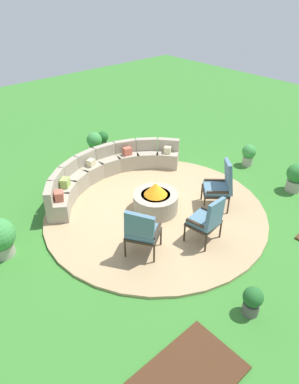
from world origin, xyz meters
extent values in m
plane|color=#387A2D|center=(0.00, 0.00, 0.00)|extent=(24.00, 24.00, 0.00)
cylinder|color=tan|center=(0.00, 0.00, 0.03)|extent=(4.93, 4.93, 0.06)
cube|color=#472B19|center=(-2.22, -3.07, 0.02)|extent=(1.45, 1.01, 0.04)
cylinder|color=#9E937F|center=(0.00, 0.00, 0.27)|extent=(1.00, 1.00, 0.43)
cylinder|color=black|center=(0.00, 0.00, 0.46)|extent=(0.65, 0.65, 0.06)
cone|color=orange|center=(0.00, 0.00, 0.63)|extent=(0.52, 0.52, 0.28)
cube|color=#9E937F|center=(1.66, 1.31, 0.27)|extent=(0.70, 0.72, 0.42)
cube|color=#9E937F|center=(1.77, 1.40, 0.64)|extent=(0.48, 0.54, 0.32)
cube|color=#9E937F|center=(1.26, 1.70, 0.27)|extent=(0.72, 0.70, 0.42)
cube|color=#9E937F|center=(1.35, 1.81, 0.64)|extent=(0.55, 0.47, 0.32)
cube|color=#9E937F|center=(0.77, 1.97, 0.27)|extent=(0.69, 0.63, 0.42)
cube|color=#9E937F|center=(0.83, 2.10, 0.64)|extent=(0.59, 0.36, 0.32)
cube|color=#9E937F|center=(0.24, 2.10, 0.27)|extent=(0.61, 0.51, 0.42)
cube|color=#9E937F|center=(0.25, 2.24, 0.64)|extent=(0.58, 0.22, 0.32)
cube|color=#9E937F|center=(-0.32, 2.09, 0.27)|extent=(0.63, 0.53, 0.42)
cube|color=#9E937F|center=(-0.34, 2.23, 0.64)|extent=(0.58, 0.24, 0.32)
cube|color=#9E937F|center=(-0.85, 1.94, 0.27)|extent=(0.70, 0.64, 0.42)
cube|color=#9E937F|center=(-0.91, 2.07, 0.64)|extent=(0.58, 0.37, 0.32)
cube|color=#9E937F|center=(-1.32, 1.65, 0.27)|extent=(0.72, 0.71, 0.42)
cube|color=#9E937F|center=(-1.41, 1.76, 0.64)|extent=(0.54, 0.48, 0.32)
cube|color=#9E937F|center=(-1.71, 1.25, 0.27)|extent=(0.70, 0.72, 0.42)
cube|color=#9E937F|center=(-1.82, 1.33, 0.64)|extent=(0.46, 0.55, 0.32)
cube|color=#93B756|center=(-1.29, 1.61, 0.58)|extent=(0.27, 0.26, 0.20)
cube|color=#BC5B47|center=(-1.67, 1.22, 0.58)|extent=(0.25, 0.27, 0.21)
cube|color=beige|center=(1.62, 1.28, 0.57)|extent=(0.22, 0.23, 0.18)
cube|color=beige|center=(-0.31, 2.04, 0.57)|extent=(0.21, 0.20, 0.17)
cube|color=#BC5B47|center=(0.76, 1.92, 0.58)|extent=(0.23, 0.21, 0.20)
cylinder|color=#2D2319|center=(-1.01, -0.45, 0.25)|extent=(0.04, 0.04, 0.38)
cylinder|color=#2D2319|center=(-0.71, -0.92, 0.25)|extent=(0.04, 0.04, 0.38)
cylinder|color=#2D2319|center=(-1.43, -0.71, 0.25)|extent=(0.04, 0.04, 0.38)
cylinder|color=#2D2319|center=(-1.14, -1.19, 0.25)|extent=(0.04, 0.04, 0.38)
cube|color=#2D2319|center=(-1.07, -0.82, 0.47)|extent=(0.77, 0.79, 0.05)
cube|color=slate|center=(-1.07, -0.82, 0.54)|extent=(0.71, 0.73, 0.09)
cube|color=slate|center=(-1.27, -0.94, 0.80)|extent=(0.40, 0.58, 0.66)
cube|color=#2D2319|center=(-1.22, -0.59, 0.60)|extent=(0.41, 0.29, 0.04)
cube|color=#2D2319|center=(-0.93, -1.05, 0.60)|extent=(0.41, 0.29, 0.04)
cylinder|color=#2D2319|center=(-0.28, -1.14, 0.25)|extent=(0.04, 0.04, 0.38)
cylinder|color=#2D2319|center=(0.26, -1.07, 0.25)|extent=(0.04, 0.04, 0.38)
cylinder|color=#2D2319|center=(-0.21, -1.63, 0.25)|extent=(0.04, 0.04, 0.38)
cylinder|color=#2D2319|center=(0.33, -1.55, 0.25)|extent=(0.04, 0.04, 0.38)
cube|color=#2D2319|center=(0.03, -1.35, 0.47)|extent=(0.65, 0.60, 0.05)
cube|color=slate|center=(0.03, -1.35, 0.54)|extent=(0.60, 0.56, 0.09)
cube|color=slate|center=(0.06, -1.57, 0.77)|extent=(0.62, 0.18, 0.63)
cube|color=#2D2319|center=(-0.23, -1.39, 0.60)|extent=(0.11, 0.45, 0.04)
cube|color=#2D2319|center=(0.29, -1.31, 0.60)|extent=(0.11, 0.45, 0.04)
cylinder|color=#2D2319|center=(0.73, -0.79, 0.25)|extent=(0.04, 0.04, 0.38)
cylinder|color=#2D2319|center=(1.10, -0.40, 0.25)|extent=(0.04, 0.04, 0.38)
cylinder|color=#2D2319|center=(1.11, -1.15, 0.25)|extent=(0.04, 0.04, 0.38)
cylinder|color=#2D2319|center=(1.48, -0.76, 0.25)|extent=(0.04, 0.04, 0.38)
cube|color=#2D2319|center=(1.10, -0.78, 0.47)|extent=(0.80, 0.80, 0.05)
cube|color=slate|center=(1.10, -0.78, 0.54)|extent=(0.74, 0.74, 0.09)
cube|color=slate|center=(1.28, -0.94, 0.84)|extent=(0.43, 0.55, 0.77)
cube|color=#2D2319|center=(0.93, -0.96, 0.60)|extent=(0.38, 0.37, 0.04)
cube|color=#2D2319|center=(1.28, -0.59, 0.60)|extent=(0.38, 0.37, 0.04)
cylinder|color=#605B56|center=(0.63, 3.29, 0.16)|extent=(0.31, 0.31, 0.31)
sphere|color=#3D8E42|center=(0.63, 3.29, 0.48)|extent=(0.44, 0.44, 0.44)
sphere|color=#E55638|center=(0.68, 3.29, 0.56)|extent=(0.14, 0.14, 0.14)
cylinder|color=#A89E8E|center=(3.44, -0.06, 0.13)|extent=(0.28, 0.28, 0.26)
sphere|color=#3D8E42|center=(3.44, -0.06, 0.42)|extent=(0.38, 0.38, 0.38)
cylinder|color=#A89E8E|center=(1.04, 3.44, 0.14)|extent=(0.25, 0.25, 0.27)
sphere|color=#236028|center=(1.04, 3.44, 0.41)|extent=(0.33, 0.33, 0.33)
sphere|color=yellow|center=(1.07, 3.44, 0.48)|extent=(0.11, 0.11, 0.11)
cylinder|color=#A89E8E|center=(3.17, -1.59, 0.14)|extent=(0.37, 0.37, 0.28)
sphere|color=#2D7A33|center=(3.17, -1.59, 0.48)|extent=(0.46, 0.46, 0.46)
sphere|color=#DB337A|center=(3.22, -1.59, 0.58)|extent=(0.16, 0.16, 0.16)
cylinder|color=#605B56|center=(-0.72, -3.01, 0.11)|extent=(0.27, 0.27, 0.21)
sphere|color=#236028|center=(-0.72, -3.01, 0.36)|extent=(0.32, 0.32, 0.32)
sphere|color=#E55638|center=(-0.68, -3.01, 0.43)|extent=(0.12, 0.12, 0.12)
cylinder|color=#A89E8E|center=(-3.10, 0.95, 0.12)|extent=(0.43, 0.43, 0.24)
camera|label=1|loc=(-4.37, -4.66, 4.66)|focal=32.67mm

